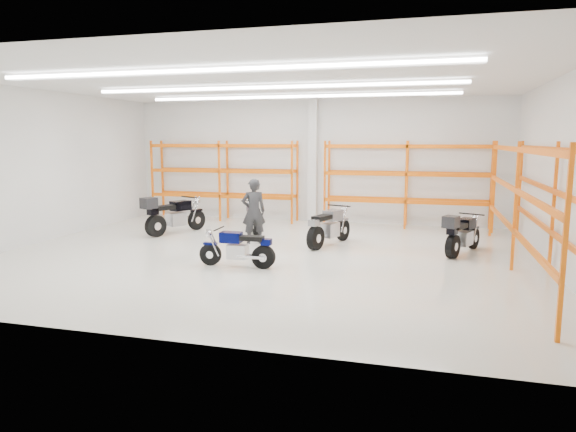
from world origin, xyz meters
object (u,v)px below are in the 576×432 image
(motorcycle_back_a, at_px, (171,216))
(standing_man, at_px, (254,211))
(motorcycle_back_d, at_px, (461,235))
(structural_column, at_px, (313,161))
(motorcycle_main, at_px, (240,249))
(motorcycle_back_b, at_px, (253,218))
(motorcycle_back_c, at_px, (328,228))

(motorcycle_back_a, relative_size, standing_man, 1.22)
(motorcycle_back_d, xyz_separation_m, structural_column, (-5.02, 4.40, 1.71))
(motorcycle_back_a, bearing_deg, motorcycle_main, -43.75)
(motorcycle_back_d, distance_m, structural_column, 6.89)
(motorcycle_back_d, relative_size, structural_column, 0.46)
(motorcycle_back_a, relative_size, motorcycle_back_d, 1.13)
(motorcycle_main, height_order, structural_column, structural_column)
(standing_man, bearing_deg, motorcycle_back_b, -98.88)
(motorcycle_back_b, bearing_deg, standing_man, -70.43)
(motorcycle_back_c, bearing_deg, motorcycle_back_b, 149.92)
(motorcycle_main, relative_size, motorcycle_back_c, 0.86)
(motorcycle_main, bearing_deg, motorcycle_back_a, 136.25)
(motorcycle_main, bearing_deg, standing_man, 102.37)
(motorcycle_main, xyz_separation_m, standing_man, (-0.61, 2.78, 0.52))
(motorcycle_back_c, height_order, standing_man, standing_man)
(motorcycle_back_c, xyz_separation_m, motorcycle_back_d, (3.63, -0.22, 0.02))
(motorcycle_main, distance_m, motorcycle_back_c, 3.42)
(motorcycle_back_c, relative_size, structural_column, 0.49)
(motorcycle_main, bearing_deg, motorcycle_back_b, 105.38)
(standing_man, bearing_deg, motorcycle_back_c, 158.71)
(motorcycle_main, relative_size, structural_column, 0.42)
(motorcycle_back_b, xyz_separation_m, structural_column, (1.46, 2.53, 1.79))
(motorcycle_back_b, distance_m, standing_man, 2.10)
(standing_man, distance_m, structural_column, 4.70)
(motorcycle_back_d, bearing_deg, standing_man, -179.45)
(motorcycle_back_b, xyz_separation_m, motorcycle_back_c, (2.85, -1.65, 0.06))
(standing_man, relative_size, structural_column, 0.43)
(motorcycle_back_a, bearing_deg, motorcycle_back_d, -4.47)
(motorcycle_back_d, relative_size, standing_man, 1.08)
(motorcycle_main, height_order, motorcycle_back_c, motorcycle_back_c)
(standing_man, height_order, structural_column, structural_column)
(motorcycle_back_a, xyz_separation_m, motorcycle_back_b, (2.39, 1.17, -0.14))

